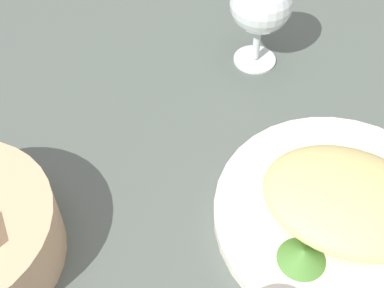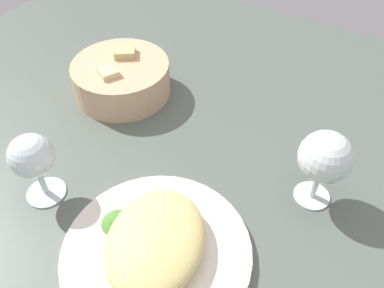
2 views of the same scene
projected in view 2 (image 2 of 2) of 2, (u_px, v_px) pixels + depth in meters
ground_plane at (149, 204)px, 64.53cm from camera, size 140.00×140.00×2.00cm
plate at (157, 252)px, 56.58cm from camera, size 27.11×27.11×1.40cm
omelette at (155, 241)px, 54.48cm from camera, size 20.96×18.52×4.47cm
lettuce_garnish at (117, 220)px, 58.54cm from camera, size 4.86×4.86×1.72cm
bread_basket at (122, 78)px, 80.75cm from camera, size 19.49×19.49×8.43cm
wine_glass_near at (325, 159)px, 57.88cm from camera, size 7.99×7.99×13.43cm
wine_glass_far at (32, 159)px, 58.91cm from camera, size 6.82×6.82×12.35cm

